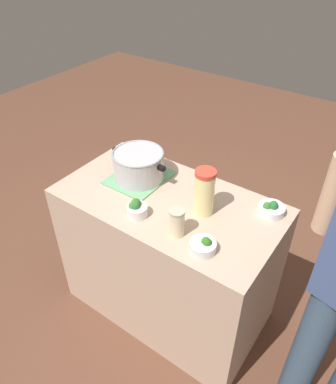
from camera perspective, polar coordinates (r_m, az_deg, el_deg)
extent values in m
plane|color=brown|center=(2.58, 0.00, -16.80)|extent=(8.00, 8.00, 0.00)
cube|color=tan|center=(2.23, 0.00, -10.11)|extent=(1.19, 0.64, 0.89)
cube|color=#6BA877|center=(2.09, -4.47, 2.23)|extent=(0.29, 0.33, 0.01)
cylinder|color=#B7B7BC|center=(2.05, -4.58, 4.11)|extent=(0.28, 0.28, 0.16)
torus|color=#99999E|center=(2.00, -4.68, 5.96)|extent=(0.29, 0.29, 0.01)
cube|color=black|center=(2.11, -7.96, 6.42)|extent=(0.04, 0.02, 0.02)
cube|color=black|center=(1.94, -1.02, 3.72)|extent=(0.04, 0.02, 0.02)
cylinder|color=#F3E495|center=(1.79, 5.60, -0.33)|extent=(0.10, 0.10, 0.23)
cylinder|color=#D53F2D|center=(1.72, 5.84, 2.94)|extent=(0.10, 0.10, 0.02)
ellipsoid|color=yellow|center=(1.77, 6.07, 0.31)|extent=(0.04, 0.04, 0.01)
cylinder|color=beige|center=(1.69, 1.36, -4.86)|extent=(0.07, 0.07, 0.13)
cylinder|color=#B2AD99|center=(1.64, 1.40, -3.00)|extent=(0.08, 0.08, 0.01)
cylinder|color=silver|center=(1.82, -4.77, -2.91)|extent=(0.10, 0.10, 0.05)
ellipsoid|color=#337D2C|center=(1.81, -5.34, -2.25)|extent=(0.05, 0.05, 0.06)
ellipsoid|color=#376B1C|center=(1.82, -4.98, -1.82)|extent=(0.05, 0.05, 0.06)
ellipsoid|color=#2E6B2F|center=(1.80, -5.05, -2.17)|extent=(0.05, 0.05, 0.05)
cylinder|color=silver|center=(1.91, 15.66, -2.63)|extent=(0.13, 0.13, 0.04)
ellipsoid|color=#316C26|center=(1.88, 15.06, -2.18)|extent=(0.04, 0.04, 0.05)
ellipsoid|color=#22662C|center=(1.89, 15.98, -2.07)|extent=(0.05, 0.05, 0.05)
cylinder|color=silver|center=(1.65, 5.37, -8.39)|extent=(0.12, 0.12, 0.05)
ellipsoid|color=#2D641D|center=(1.64, 6.06, -7.90)|extent=(0.04, 0.04, 0.05)
ellipsoid|color=#27741A|center=(1.64, 5.87, -7.66)|extent=(0.04, 0.04, 0.05)
cylinder|color=#3C566F|center=(1.97, 20.58, -22.34)|extent=(0.14, 0.14, 0.92)
cylinder|color=tan|center=(1.34, 24.24, -0.41)|extent=(0.08, 0.08, 0.30)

